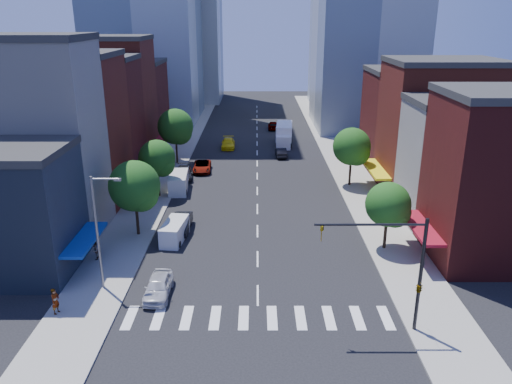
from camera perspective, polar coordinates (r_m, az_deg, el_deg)
ground at (r=38.61m, az=0.20°, el=-11.72°), size 220.00×220.00×0.00m
sidewalk_left at (r=76.72m, az=-9.27°, el=4.12°), size 5.00×120.00×0.15m
sidewalk_right at (r=76.75m, az=9.53°, el=4.11°), size 5.00×120.00×0.15m
crosswalk at (r=36.07m, az=0.21°, el=-14.18°), size 19.00×3.00×0.01m
bldg_left_1 at (r=50.86m, az=-24.32°, el=5.23°), size 12.00×8.00×18.00m
bldg_left_2 at (r=58.72m, az=-20.93°, el=6.37°), size 12.00×9.00×16.00m
bldg_left_3 at (r=66.66m, az=-18.39°, el=7.64°), size 12.00×8.00×15.00m
bldg_left_4 at (r=74.47m, az=-16.49°, el=9.76°), size 12.00×9.00×17.00m
bldg_left_5 at (r=83.83m, az=-14.59°, el=9.54°), size 12.00×10.00×13.00m
bldg_right_0 at (r=46.67m, az=26.94°, el=1.12°), size 12.00×9.00×14.00m
bldg_right_1 at (r=54.31m, az=22.95°, el=2.94°), size 12.00×8.00×12.00m
bldg_right_2 at (r=62.09m, az=20.06°, el=6.65°), size 12.00×10.00×15.00m
bldg_right_3 at (r=71.57m, az=17.36°, el=7.68°), size 12.00×10.00×13.00m
traffic_signal at (r=34.14m, az=17.38°, el=-9.13°), size 7.24×2.24×8.00m
streetlight at (r=38.89m, az=-17.51°, el=-3.73°), size 2.25×0.25×9.00m
tree_left_near at (r=47.84m, az=-13.55°, el=0.45°), size 4.80×4.80×7.30m
tree_left_mid at (r=58.20m, az=-11.11°, el=3.65°), size 4.20×4.20×6.65m
tree_left_far at (r=71.43m, az=-9.08°, el=7.23°), size 5.00×5.00×7.75m
tree_right_near at (r=45.45m, az=15.04°, el=-1.60°), size 4.00×4.00×6.20m
tree_right_far at (r=62.00m, az=11.02°, el=4.95°), size 4.60×4.60×7.20m
parked_car_front at (r=38.92m, az=-11.10°, el=-10.52°), size 1.86×4.58×1.56m
parked_car_second at (r=49.59m, az=-8.55°, el=-3.56°), size 1.75×4.83×1.58m
parked_car_third at (r=68.35m, az=-6.17°, el=2.92°), size 2.59×5.17×1.40m
parked_car_rear at (r=65.51m, az=-8.20°, el=2.15°), size 2.70×5.40×1.51m
cargo_van_near at (r=47.46m, az=-9.33°, el=-4.51°), size 2.28×4.62×1.89m
cargo_van_far at (r=60.70m, az=-8.85°, el=1.05°), size 2.40×5.29×2.20m
taxi at (r=80.54m, az=-3.20°, el=5.57°), size 2.25×5.22×1.50m
traffic_car_oncoming at (r=75.34m, az=2.86°, el=4.56°), size 1.75×4.35×1.40m
traffic_car_far at (r=94.21m, az=1.96°, el=7.63°), size 1.83×4.50×1.53m
box_truck at (r=82.66m, az=3.23°, el=6.52°), size 3.09×8.45×3.34m
pedestrian_near at (r=38.48m, az=-21.95°, el=-11.48°), size 0.64×0.80×1.93m
pedestrian_far at (r=45.32m, az=-17.90°, el=-6.41°), size 0.62×0.79×1.59m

